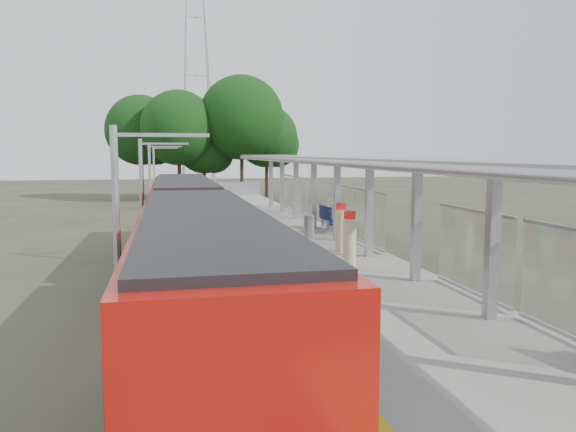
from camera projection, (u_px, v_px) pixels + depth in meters
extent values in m
cube|color=#59544C|center=(186.00, 257.00, 25.33)|extent=(3.00, 70.00, 0.24)
cube|color=gray|center=(283.00, 246.00, 26.23)|extent=(6.00, 50.00, 1.00)
cube|color=yellow|center=(228.00, 236.00, 25.64)|extent=(0.60, 50.00, 0.02)
cube|color=#9EA0A5|center=(227.00, 189.00, 50.34)|extent=(6.00, 0.10, 1.20)
cube|color=black|center=(205.00, 347.00, 12.13)|extent=(2.50, 13.50, 0.70)
cube|color=#AD130C|center=(204.00, 274.00, 11.95)|extent=(2.65, 13.50, 2.50)
cube|color=black|center=(204.00, 272.00, 11.94)|extent=(2.72, 12.96, 1.20)
cube|color=black|center=(203.00, 214.00, 11.80)|extent=(2.40, 12.82, 0.15)
cube|color=#0D6C85|center=(267.00, 278.00, 12.25)|extent=(0.04, 1.30, 2.00)
cube|color=black|center=(185.00, 244.00, 25.83)|extent=(2.50, 13.50, 0.70)
cube|color=#AD130C|center=(184.00, 209.00, 25.65)|extent=(2.65, 13.50, 2.50)
cube|color=black|center=(184.00, 208.00, 25.64)|extent=(2.72, 12.96, 1.20)
cube|color=black|center=(184.00, 181.00, 25.50)|extent=(2.40, 12.82, 0.15)
cube|color=#0D6C85|center=(214.00, 212.00, 25.95)|extent=(0.04, 1.30, 2.00)
cylinder|color=black|center=(189.00, 271.00, 21.27)|extent=(2.20, 0.70, 0.70)
cube|color=black|center=(191.00, 237.00, 18.83)|extent=(2.30, 0.80, 2.40)
cube|color=#9EA0A5|center=(492.00, 244.00, 12.79)|extent=(0.25, 0.25, 3.50)
cube|color=#9EA0A5|center=(416.00, 223.00, 16.68)|extent=(0.25, 0.25, 3.50)
cube|color=#9EA0A5|center=(369.00, 209.00, 20.56)|extent=(0.25, 0.25, 3.50)
cube|color=#9EA0A5|center=(337.00, 200.00, 24.45)|extent=(0.25, 0.25, 3.50)
cube|color=#9EA0A5|center=(314.00, 194.00, 28.33)|extent=(0.25, 0.25, 3.50)
cube|color=#9EA0A5|center=(296.00, 189.00, 32.22)|extent=(0.25, 0.25, 3.50)
cube|color=#9EA0A5|center=(282.00, 185.00, 36.11)|extent=(0.25, 0.25, 3.50)
cube|color=#9EA0A5|center=(271.00, 182.00, 39.99)|extent=(0.25, 0.25, 3.50)
cube|color=gray|center=(343.00, 159.00, 22.22)|extent=(3.20, 38.00, 0.16)
cylinder|color=#9EA0A5|center=(305.00, 161.00, 21.90)|extent=(0.24, 38.00, 0.24)
cube|color=silver|center=(473.00, 252.00, 14.94)|extent=(0.05, 3.70, 2.20)
cube|color=silver|center=(368.00, 218.00, 22.71)|extent=(0.05, 3.70, 2.20)
cube|color=silver|center=(339.00, 208.00, 26.60)|extent=(0.05, 3.70, 2.20)
cube|color=silver|center=(300.00, 196.00, 34.37)|extent=(0.05, 3.70, 2.20)
cube|color=silver|center=(286.00, 191.00, 38.26)|extent=(0.05, 3.70, 2.20)
cylinder|color=#382316|center=(142.00, 176.00, 58.23)|extent=(0.36, 0.36, 4.75)
sphere|color=#164012|center=(141.00, 130.00, 57.70)|extent=(7.22, 7.22, 7.22)
cylinder|color=#382316|center=(179.00, 177.00, 55.12)|extent=(0.36, 0.36, 4.82)
sphere|color=#164012|center=(178.00, 128.00, 54.58)|extent=(7.33, 7.33, 7.33)
cylinder|color=#382316|center=(204.00, 182.00, 57.31)|extent=(0.36, 0.36, 3.64)
sphere|color=#164012|center=(204.00, 146.00, 56.90)|extent=(5.54, 5.54, 5.54)
cylinder|color=#382316|center=(242.00, 173.00, 56.44)|extent=(0.36, 0.36, 5.53)
sphere|color=#164012|center=(241.00, 118.00, 55.82)|extent=(8.40, 8.40, 8.40)
cylinder|color=#382316|center=(267.00, 177.00, 60.46)|extent=(0.36, 0.36, 4.35)
sphere|color=#164012|center=(267.00, 137.00, 59.97)|extent=(6.61, 6.61, 6.61)
cylinder|color=#9EA0A5|center=(118.00, 252.00, 12.04)|extent=(0.16, 0.16, 5.40)
cube|color=#9EA0A5|center=(162.00, 135.00, 11.96)|extent=(2.00, 0.08, 0.08)
cylinder|color=#9EA0A5|center=(142.00, 203.00, 23.69)|extent=(0.16, 0.16, 5.40)
cube|color=#9EA0A5|center=(165.00, 144.00, 23.62)|extent=(2.00, 0.08, 0.08)
cylinder|color=#9EA0A5|center=(150.00, 186.00, 35.35)|extent=(0.16, 0.16, 5.40)
cube|color=#9EA0A5|center=(165.00, 147.00, 35.28)|extent=(2.00, 0.08, 0.08)
cylinder|color=#9EA0A5|center=(154.00, 178.00, 47.01)|extent=(0.16, 0.16, 5.40)
cube|color=#9EA0A5|center=(166.00, 148.00, 46.93)|extent=(2.00, 0.08, 0.08)
cube|color=#0E1949|center=(334.00, 223.00, 26.90)|extent=(0.92, 1.63, 0.06)
cube|color=#0E1949|center=(330.00, 217.00, 26.82)|extent=(0.53, 1.51, 0.57)
cube|color=#9EA0A5|center=(338.00, 230.00, 26.32)|extent=(0.42, 0.19, 0.46)
cube|color=#9EA0A5|center=(331.00, 226.00, 27.53)|extent=(0.42, 0.19, 0.46)
cube|color=#0E1949|center=(330.00, 219.00, 28.13)|extent=(0.61, 1.74, 0.07)
cube|color=#0E1949|center=(325.00, 212.00, 28.04)|extent=(0.16, 1.72, 0.63)
cube|color=#9EA0A5|center=(334.00, 226.00, 27.49)|extent=(0.46, 0.09, 0.50)
cube|color=#9EA0A5|center=(326.00, 222.00, 28.83)|extent=(0.46, 0.09, 0.50)
cylinder|color=#C6BA90|center=(349.00, 245.00, 18.37)|extent=(0.44, 0.44, 1.64)
cube|color=red|center=(350.00, 215.00, 18.26)|extent=(0.39, 0.16, 0.27)
cylinder|color=#C6BA90|center=(341.00, 231.00, 21.64)|extent=(0.43, 0.43, 1.61)
cube|color=red|center=(341.00, 206.00, 21.53)|extent=(0.38, 0.15, 0.27)
cylinder|color=#9EA0A5|center=(309.00, 226.00, 25.54)|extent=(0.58, 0.58, 1.00)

